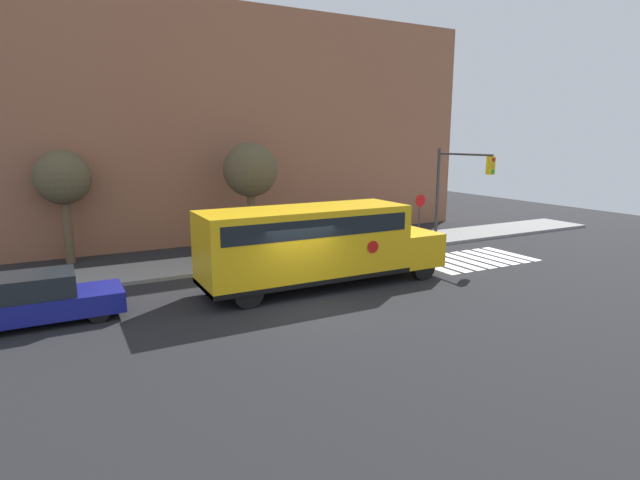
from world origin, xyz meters
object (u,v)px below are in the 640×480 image
Objects in this scene: parked_car at (35,299)px; traffic_light at (455,183)px; stop_sign at (420,213)px; tree_far_sidewalk at (63,179)px; school_bus at (315,242)px; tree_near_sidewalk at (250,171)px.

parked_car is 0.95× the size of traffic_light.
tree_far_sidewalk is (-15.86, 4.49, 1.99)m from stop_sign.
parked_car is 17.38m from stop_sign.
school_bus is 1.90× the size of tree_far_sidewalk.
traffic_light is 17.88m from tree_far_sidewalk.
tree_far_sidewalk is (-7.87, 8.35, 1.99)m from school_bus.
traffic_light is (9.04, 2.55, 1.61)m from school_bus.
stop_sign is 2.33m from traffic_light.
tree_near_sidewalk is (-8.88, 4.46, 0.57)m from traffic_light.
tree_near_sidewalk is at bearing 88.62° from school_bus.
traffic_light is 0.94× the size of tree_near_sidewalk.
stop_sign reaches higher than parked_car.
traffic_light is (1.05, -1.32, 1.61)m from stop_sign.
tree_far_sidewalk is at bearing 133.28° from school_bus.
tree_near_sidewalk is 8.15m from tree_far_sidewalk.
tree_far_sidewalk is (-8.03, 1.35, -0.19)m from tree_near_sidewalk.
tree_near_sidewalk reaches higher than traffic_light.
school_bus is at bearing -154.19° from stop_sign.
stop_sign is (7.99, 3.86, -0.00)m from school_bus.
tree_far_sidewalk reaches higher than parked_car.
stop_sign is (17.03, 3.32, 0.96)m from parked_car.
stop_sign is 16.60m from tree_far_sidewalk.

